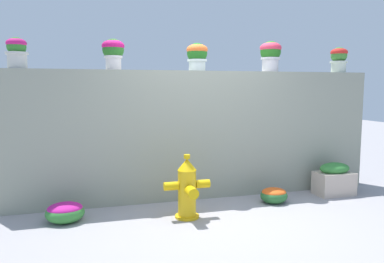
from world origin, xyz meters
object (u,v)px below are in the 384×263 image
object	(u,v)px
potted_plant_3	(271,53)
flower_bush_left	(274,195)
potted_plant_0	(17,51)
potted_plant_1	(113,51)
planter_box	(334,179)
potted_plant_4	(339,58)
flower_bush_right	(65,211)
fire_hydrant	(187,189)
potted_plant_2	(197,55)

from	to	relation	value
potted_plant_3	flower_bush_left	world-z (taller)	potted_plant_3
potted_plant_0	potted_plant_1	distance (m)	1.22
planter_box	potted_plant_3	bearing A→B (deg)	150.48
potted_plant_4	planter_box	bearing A→B (deg)	-125.90
flower_bush_left	flower_bush_right	xyz separation A→B (m)	(-2.84, -0.00, 0.01)
potted_plant_3	fire_hydrant	distance (m)	2.54
potted_plant_2	flower_bush_right	world-z (taller)	potted_plant_2
potted_plant_0	potted_plant_4	bearing A→B (deg)	-0.18
flower_bush_right	potted_plant_0	bearing A→B (deg)	130.89
potted_plant_2	potted_plant_1	bearing A→B (deg)	178.00
planter_box	potted_plant_4	bearing A→B (deg)	54.10
potted_plant_2	flower_bush_left	world-z (taller)	potted_plant_2
potted_plant_2	flower_bush_right	distance (m)	2.80
potted_plant_0	flower_bush_left	xyz separation A→B (m)	(3.39, -0.63, -1.99)
flower_bush_left	potted_plant_0	bearing A→B (deg)	169.44
potted_plant_3	flower_bush_right	size ratio (longest dim) A/B	1.00
fire_hydrant	potted_plant_4	bearing A→B (deg)	17.65
potted_plant_1	potted_plant_4	xyz separation A→B (m)	(3.61, -0.05, -0.02)
potted_plant_2	fire_hydrant	size ratio (longest dim) A/B	0.50
potted_plant_0	fire_hydrant	xyz separation A→B (m)	(2.03, -0.91, -1.74)
flower_bush_right	planter_box	world-z (taller)	planter_box
flower_bush_left	potted_plant_2	bearing A→B (deg)	147.28
potted_plant_0	flower_bush_left	distance (m)	3.98
potted_plant_1	planter_box	size ratio (longest dim) A/B	0.75
potted_plant_2	fire_hydrant	distance (m)	2.00
fire_hydrant	flower_bush_right	size ratio (longest dim) A/B	1.73
potted_plant_0	fire_hydrant	bearing A→B (deg)	-24.09
potted_plant_1	fire_hydrant	bearing A→B (deg)	-49.34
potted_plant_3	potted_plant_4	bearing A→B (deg)	0.25
potted_plant_0	potted_plant_4	size ratio (longest dim) A/B	0.98
potted_plant_1	fire_hydrant	xyz separation A→B (m)	(0.81, -0.94, -1.77)
potted_plant_2	potted_plant_4	bearing A→B (deg)	-0.11
potted_plant_0	potted_plant_2	xyz separation A→B (m)	(2.42, -0.01, 0.01)
potted_plant_1	potted_plant_4	bearing A→B (deg)	-0.74
potted_plant_4	flower_bush_left	bearing A→B (deg)	-156.89
potted_plant_1	potted_plant_3	bearing A→B (deg)	-1.25
flower_bush_left	planter_box	bearing A→B (deg)	6.15
potted_plant_2	flower_bush_left	distance (m)	2.31
potted_plant_1	flower_bush_right	size ratio (longest dim) A/B	0.92
potted_plant_3	flower_bush_left	size ratio (longest dim) A/B	1.20
potted_plant_2	planter_box	size ratio (longest dim) A/B	0.71
potted_plant_1	potted_plant_4	world-z (taller)	potted_plant_1
potted_plant_4	planter_box	xyz separation A→B (m)	(-0.36, -0.50, -1.88)
potted_plant_1	flower_bush_right	world-z (taller)	potted_plant_1
fire_hydrant	planter_box	size ratio (longest dim) A/B	1.42
potted_plant_1	planter_box	world-z (taller)	potted_plant_1
potted_plant_1	fire_hydrant	world-z (taller)	potted_plant_1
potted_plant_2	fire_hydrant	world-z (taller)	potted_plant_2
potted_plant_1	potted_plant_2	xyz separation A→B (m)	(1.20, -0.04, -0.03)
flower_bush_left	potted_plant_4	bearing A→B (deg)	23.11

